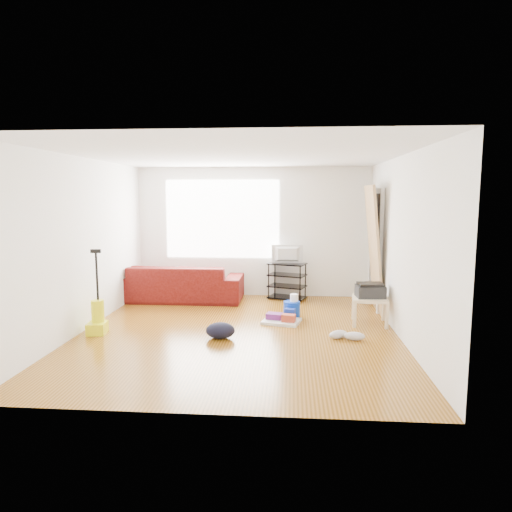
# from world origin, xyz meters

# --- Properties ---
(room) EXTENTS (4.51, 5.01, 2.51)m
(room) POSITION_xyz_m (0.07, 0.15, 1.25)
(room) COLOR #643807
(room) RESTS_ON ground
(sofa) EXTENTS (2.32, 0.91, 0.68)m
(sofa) POSITION_xyz_m (-1.33, 1.95, 0.00)
(sofa) COLOR #3B0504
(sofa) RESTS_ON ground
(tv_stand) EXTENTS (0.78, 0.59, 0.69)m
(tv_stand) POSITION_xyz_m (0.67, 2.22, 0.35)
(tv_stand) COLOR black
(tv_stand) RESTS_ON ground
(tv) EXTENTS (0.59, 0.08, 0.34)m
(tv) POSITION_xyz_m (0.67, 2.22, 0.86)
(tv) COLOR black
(tv) RESTS_ON tv_stand
(side_table) EXTENTS (0.56, 0.56, 0.42)m
(side_table) POSITION_xyz_m (1.95, 0.59, 0.35)
(side_table) COLOR beige
(side_table) RESTS_ON ground
(printer) EXTENTS (0.44, 0.35, 0.22)m
(printer) POSITION_xyz_m (1.95, 0.59, 0.52)
(printer) COLOR black
(printer) RESTS_ON side_table
(bucket) EXTENTS (0.31, 0.31, 0.27)m
(bucket) POSITION_xyz_m (0.76, 0.86, 0.00)
(bucket) COLOR #0933B5
(bucket) RESTS_ON ground
(toilet_paper) EXTENTS (0.13, 0.13, 0.12)m
(toilet_paper) POSITION_xyz_m (0.80, 0.87, 0.19)
(toilet_paper) COLOR white
(toilet_paper) RESTS_ON bucket
(cleaning_tray) EXTENTS (0.64, 0.56, 0.20)m
(cleaning_tray) POSITION_xyz_m (0.62, 0.56, 0.06)
(cleaning_tray) COLOR silver
(cleaning_tray) RESTS_ON ground
(backpack) EXTENTS (0.42, 0.34, 0.22)m
(backpack) POSITION_xyz_m (-0.22, -0.30, 0.00)
(backpack) COLOR black
(backpack) RESTS_ON ground
(sneakers) EXTENTS (0.51, 0.26, 0.12)m
(sneakers) POSITION_xyz_m (1.51, -0.22, 0.06)
(sneakers) COLOR silver
(sneakers) RESTS_ON ground
(vacuum) EXTENTS (0.29, 0.32, 1.20)m
(vacuum) POSITION_xyz_m (-2.00, -0.20, 0.22)
(vacuum) COLOR yellow
(vacuum) RESTS_ON ground
(door_panel) EXTENTS (0.27, 0.85, 2.13)m
(door_panel) POSITION_xyz_m (2.13, 1.39, 0.00)
(door_panel) COLOR olive
(door_panel) RESTS_ON ground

